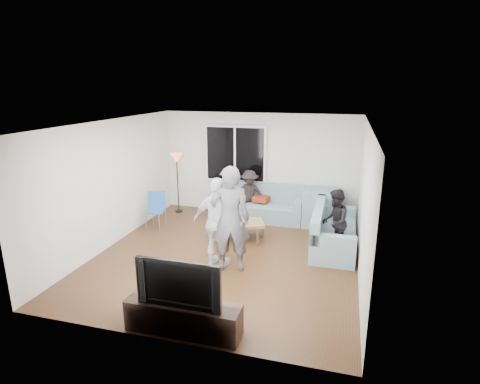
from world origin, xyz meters
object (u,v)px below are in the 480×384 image
(sofa_back_section, at_px, (257,202))
(sofa_right_section, at_px, (334,228))
(player_right, at_px, (218,223))
(floor_lamp, at_px, (178,183))
(spectator_right, at_px, (335,222))
(television, at_px, (182,280))
(side_chair, at_px, (156,211))
(spectator_back, at_px, (249,194))
(tv_console, at_px, (183,317))
(player_left, at_px, (230,219))
(coffee_table, at_px, (238,231))

(sofa_back_section, bearing_deg, sofa_right_section, -34.07)
(player_right, bearing_deg, floor_lamp, -45.89)
(spectator_right, height_order, television, spectator_right)
(side_chair, height_order, spectator_back, spectator_back)
(floor_lamp, bearing_deg, sofa_back_section, 0.49)
(floor_lamp, relative_size, tv_console, 0.97)
(player_left, height_order, spectator_right, player_left)
(spectator_right, height_order, tv_console, spectator_right)
(floor_lamp, xyz_separation_m, spectator_right, (4.07, -1.56, -0.12))
(floor_lamp, distance_m, television, 5.24)
(sofa_right_section, height_order, player_left, player_left)
(spectator_back, bearing_deg, player_left, -102.13)
(floor_lamp, relative_size, spectator_back, 1.27)
(player_left, bearing_deg, sofa_back_section, -102.21)
(sofa_right_section, distance_m, floor_lamp, 4.29)
(side_chair, xyz_separation_m, spectator_back, (1.92, 1.33, 0.18))
(side_chair, distance_m, television, 4.13)
(floor_lamp, xyz_separation_m, player_left, (2.29, -2.81, 0.19))
(coffee_table, height_order, spectator_right, spectator_right)
(sofa_back_section, bearing_deg, player_right, -92.08)
(floor_lamp, height_order, player_right, player_right)
(player_left, bearing_deg, coffee_table, -95.20)
(side_chair, distance_m, spectator_right, 4.09)
(sofa_right_section, xyz_separation_m, television, (-1.86, -3.46, 0.35))
(coffee_table, height_order, television, television)
(player_right, xyz_separation_m, spectator_back, (-0.11, 2.76, -0.23))
(television, bearing_deg, floor_lamp, 114.90)
(sofa_back_section, height_order, spectator_right, spectator_right)
(spectator_right, xyz_separation_m, tv_console, (-1.86, -3.19, -0.44))
(sofa_back_section, distance_m, floor_lamp, 2.16)
(player_left, xyz_separation_m, spectator_back, (-0.36, 2.86, -0.36))
(sofa_right_section, relative_size, coffee_table, 1.82)
(floor_lamp, height_order, television, floor_lamp)
(sofa_right_section, xyz_separation_m, player_left, (-1.78, -1.52, 0.55))
(sofa_back_section, xyz_separation_m, sofa_right_section, (1.94, -1.31, 0.00))
(coffee_table, distance_m, tv_console, 3.35)
(spectator_back, bearing_deg, television, -106.04)
(player_left, distance_m, player_right, 0.31)
(sofa_right_section, distance_m, player_left, 2.40)
(spectator_back, bearing_deg, player_right, -107.20)
(player_right, relative_size, spectator_right, 1.28)
(side_chair, bearing_deg, spectator_right, -18.50)
(sofa_back_section, xyz_separation_m, side_chair, (-2.13, -1.30, 0.01))
(coffee_table, relative_size, television, 0.94)
(player_right, relative_size, television, 1.44)
(sofa_right_section, relative_size, player_right, 1.19)
(television, bearing_deg, side_chair, 122.42)
(tv_console, bearing_deg, player_left, 87.54)
(spectator_right, xyz_separation_m, spectator_back, (-2.15, 1.61, -0.04))
(player_left, relative_size, spectator_back, 1.58)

